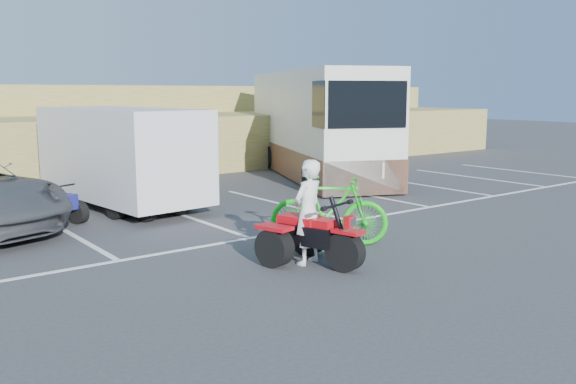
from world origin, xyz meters
TOP-DOWN VIEW (x-y plane):
  - ground at (0.00, 0.00)m, footprint 100.00×100.00m
  - parking_stripes at (0.87, 4.07)m, footprint 28.00×5.16m
  - grass_embankment at (0.00, 15.48)m, footprint 40.00×8.50m
  - red_trike_atv at (-0.19, 0.18)m, footprint 1.68×1.98m
  - rider at (-0.22, 0.33)m, footprint 0.73×0.57m
  - green_dirt_bike at (0.91, 1.10)m, footprint 2.01×2.00m
  - cargo_trailer at (-0.65, 7.16)m, footprint 2.59×5.43m
  - rv_motorhome at (7.03, 8.83)m, footprint 6.08×9.86m
  - quad_atv_blue at (-2.80, 6.08)m, footprint 1.51×1.70m
  - quad_atv_green at (-0.66, 5.67)m, footprint 1.43×1.70m

SIDE VIEW (x-z plane):
  - ground at x=0.00m, z-range 0.00..0.00m
  - red_trike_atv at x=-0.19m, z-range -0.55..0.55m
  - quad_atv_blue at x=-2.80m, z-range -0.46..0.46m
  - quad_atv_green at x=-0.66m, z-range -0.48..0.48m
  - parking_stripes at x=0.87m, z-range 0.00..0.01m
  - green_dirt_bike at x=0.91m, z-range 0.00..1.33m
  - rider at x=-0.22m, z-range 0.00..1.76m
  - cargo_trailer at x=-0.65m, z-range 0.10..2.55m
  - grass_embankment at x=0.00m, z-range -0.13..2.97m
  - rv_motorhome at x=7.03m, z-range -0.23..3.25m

